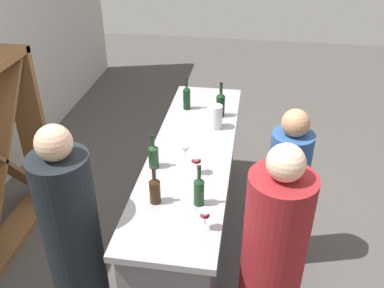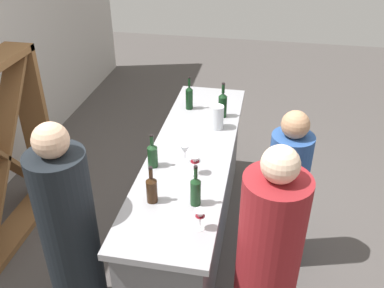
{
  "view_description": "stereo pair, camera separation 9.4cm",
  "coord_description": "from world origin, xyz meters",
  "px_view_note": "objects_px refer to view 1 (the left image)",
  "views": [
    {
      "loc": [
        -2.84,
        -0.44,
        2.8
      ],
      "look_at": [
        0.0,
        0.0,
        1.03
      ],
      "focal_mm": 39.42,
      "sensor_mm": 36.0,
      "label": 1
    },
    {
      "loc": [
        -2.82,
        -0.53,
        2.8
      ],
      "look_at": [
        0.0,
        0.0,
        1.03
      ],
      "focal_mm": 39.42,
      "sensor_mm": 36.0,
      "label": 2
    }
  ],
  "objects_px": {
    "wine_glass_near_center": "(196,161)",
    "wine_glass_near_right": "(186,150)",
    "wine_glass_near_left": "(205,215)",
    "person_left_guest": "(285,194)",
    "person_right_guest": "(73,240)",
    "person_center_guest": "(272,263)",
    "wine_bottle_rightmost_dark_green": "(187,97)",
    "wine_bottle_center_olive_green": "(153,155)",
    "wine_bottle_leftmost_amber_brown": "(155,189)",
    "wine_bottle_second_left_olive_green": "(199,190)",
    "wine_bottle_second_right_dark_green": "(220,104)",
    "water_pitcher": "(216,117)"
  },
  "relations": [
    {
      "from": "wine_glass_near_center",
      "to": "wine_glass_near_right",
      "type": "xyz_separation_m",
      "value": [
        0.14,
        0.1,
        -0.01
      ]
    },
    {
      "from": "wine_glass_near_center",
      "to": "wine_glass_near_right",
      "type": "distance_m",
      "value": 0.18
    },
    {
      "from": "wine_bottle_second_left_olive_green",
      "to": "wine_bottle_second_right_dark_green",
      "type": "bearing_deg",
      "value": -0.79
    },
    {
      "from": "person_center_guest",
      "to": "wine_glass_near_right",
      "type": "bearing_deg",
      "value": -48.17
    },
    {
      "from": "wine_glass_near_left",
      "to": "wine_bottle_leftmost_amber_brown",
      "type": "bearing_deg",
      "value": 60.25
    },
    {
      "from": "wine_glass_near_left",
      "to": "person_right_guest",
      "type": "height_order",
      "value": "person_right_guest"
    },
    {
      "from": "wine_glass_near_left",
      "to": "wine_glass_near_center",
      "type": "bearing_deg",
      "value": 13.43
    },
    {
      "from": "wine_bottle_second_left_olive_green",
      "to": "wine_glass_near_left",
      "type": "height_order",
      "value": "wine_bottle_second_left_olive_green"
    },
    {
      "from": "wine_glass_near_left",
      "to": "water_pitcher",
      "type": "bearing_deg",
      "value": 3.22
    },
    {
      "from": "person_left_guest",
      "to": "person_center_guest",
      "type": "distance_m",
      "value": 0.85
    },
    {
      "from": "person_left_guest",
      "to": "person_center_guest",
      "type": "relative_size",
      "value": 0.87
    },
    {
      "from": "wine_bottle_second_right_dark_green",
      "to": "person_right_guest",
      "type": "height_order",
      "value": "person_right_guest"
    },
    {
      "from": "wine_bottle_rightmost_dark_green",
      "to": "wine_glass_near_center",
      "type": "xyz_separation_m",
      "value": [
        -1.03,
        -0.24,
        -0.01
      ]
    },
    {
      "from": "wine_bottle_leftmost_amber_brown",
      "to": "wine_bottle_second_right_dark_green",
      "type": "bearing_deg",
      "value": -13.36
    },
    {
      "from": "wine_bottle_rightmost_dark_green",
      "to": "person_right_guest",
      "type": "bearing_deg",
      "value": 162.33
    },
    {
      "from": "person_left_guest",
      "to": "person_center_guest",
      "type": "xyz_separation_m",
      "value": [
        -0.84,
        0.12,
        0.09
      ]
    },
    {
      "from": "wine_bottle_center_olive_green",
      "to": "water_pitcher",
      "type": "xyz_separation_m",
      "value": [
        0.67,
        -0.39,
        0.0
      ]
    },
    {
      "from": "wine_bottle_center_olive_green",
      "to": "person_center_guest",
      "type": "distance_m",
      "value": 1.14
    },
    {
      "from": "wine_glass_near_left",
      "to": "wine_bottle_center_olive_green",
      "type": "bearing_deg",
      "value": 37.37
    },
    {
      "from": "wine_bottle_second_left_olive_green",
      "to": "wine_bottle_center_olive_green",
      "type": "height_order",
      "value": "wine_bottle_second_left_olive_green"
    },
    {
      "from": "wine_bottle_second_right_dark_green",
      "to": "person_left_guest",
      "type": "height_order",
      "value": "person_left_guest"
    },
    {
      "from": "wine_bottle_leftmost_amber_brown",
      "to": "wine_glass_near_right",
      "type": "bearing_deg",
      "value": -13.25
    },
    {
      "from": "wine_glass_near_left",
      "to": "person_left_guest",
      "type": "bearing_deg",
      "value": -33.57
    },
    {
      "from": "person_right_guest",
      "to": "wine_bottle_second_right_dark_green",
      "type": "bearing_deg",
      "value": 65.73
    },
    {
      "from": "wine_bottle_rightmost_dark_green",
      "to": "water_pitcher",
      "type": "distance_m",
      "value": 0.45
    },
    {
      "from": "water_pitcher",
      "to": "wine_bottle_center_olive_green",
      "type": "bearing_deg",
      "value": 149.69
    },
    {
      "from": "wine_glass_near_left",
      "to": "person_left_guest",
      "type": "relative_size",
      "value": 0.1
    },
    {
      "from": "wine_bottle_second_left_olive_green",
      "to": "water_pitcher",
      "type": "distance_m",
      "value": 1.05
    },
    {
      "from": "wine_bottle_second_left_olive_green",
      "to": "wine_bottle_second_right_dark_green",
      "type": "relative_size",
      "value": 0.92
    },
    {
      "from": "wine_bottle_center_olive_green",
      "to": "wine_bottle_leftmost_amber_brown",
      "type": "bearing_deg",
      "value": -165.48
    },
    {
      "from": "wine_bottle_center_olive_green",
      "to": "wine_glass_near_right",
      "type": "relative_size",
      "value": 1.84
    },
    {
      "from": "person_right_guest",
      "to": "person_center_guest",
      "type": "bearing_deg",
      "value": 4.82
    },
    {
      "from": "wine_glass_near_center",
      "to": "wine_bottle_second_right_dark_green",
      "type": "bearing_deg",
      "value": -5.17
    },
    {
      "from": "wine_bottle_second_right_dark_green",
      "to": "wine_glass_near_left",
      "type": "xyz_separation_m",
      "value": [
        -1.51,
        -0.05,
        -0.02
      ]
    },
    {
      "from": "wine_bottle_rightmost_dark_green",
      "to": "wine_glass_near_left",
      "type": "bearing_deg",
      "value": -166.69
    },
    {
      "from": "water_pitcher",
      "to": "person_right_guest",
      "type": "relative_size",
      "value": 0.13
    },
    {
      "from": "wine_bottle_center_olive_green",
      "to": "wine_glass_near_center",
      "type": "relative_size",
      "value": 1.77
    },
    {
      "from": "wine_bottle_rightmost_dark_green",
      "to": "wine_glass_near_left",
      "type": "xyz_separation_m",
      "value": [
        -1.61,
        -0.38,
        -0.02
      ]
    },
    {
      "from": "wine_glass_near_center",
      "to": "wine_bottle_leftmost_amber_brown",
      "type": "bearing_deg",
      "value": 148.56
    },
    {
      "from": "wine_bottle_rightmost_dark_green",
      "to": "water_pitcher",
      "type": "bearing_deg",
      "value": -136.39
    },
    {
      "from": "wine_bottle_second_left_olive_green",
      "to": "wine_bottle_rightmost_dark_green",
      "type": "bearing_deg",
      "value": 12.7
    },
    {
      "from": "wine_bottle_leftmost_amber_brown",
      "to": "wine_glass_near_center",
      "type": "distance_m",
      "value": 0.43
    },
    {
      "from": "wine_bottle_leftmost_amber_brown",
      "to": "person_left_guest",
      "type": "bearing_deg",
      "value": -55.51
    },
    {
      "from": "wine_glass_near_center",
      "to": "person_right_guest",
      "type": "height_order",
      "value": "person_right_guest"
    },
    {
      "from": "wine_bottle_center_olive_green",
      "to": "wine_glass_near_right",
      "type": "height_order",
      "value": "wine_bottle_center_olive_green"
    },
    {
      "from": "wine_bottle_center_olive_green",
      "to": "person_left_guest",
      "type": "relative_size",
      "value": 0.19
    },
    {
      "from": "wine_bottle_second_right_dark_green",
      "to": "wine_glass_near_center",
      "type": "bearing_deg",
      "value": 174.83
    },
    {
      "from": "person_left_guest",
      "to": "person_right_guest",
      "type": "relative_size",
      "value": 0.87
    },
    {
      "from": "person_center_guest",
      "to": "wine_glass_near_center",
      "type": "bearing_deg",
      "value": -46.62
    },
    {
      "from": "wine_bottle_center_olive_green",
      "to": "wine_glass_near_left",
      "type": "xyz_separation_m",
      "value": [
        -0.61,
        -0.47,
        0.0
      ]
    }
  ]
}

